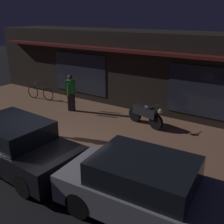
{
  "coord_description": "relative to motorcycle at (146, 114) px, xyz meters",
  "views": [
    {
      "loc": [
        5.54,
        -5.2,
        4.31
      ],
      "look_at": [
        0.48,
        2.4,
        0.95
      ],
      "focal_mm": 42.53,
      "sensor_mm": 36.0,
      "label": 1
    }
  ],
  "objects": [
    {
      "name": "ground_plane",
      "position": [
        -1.24,
        -3.67,
        -0.65
      ],
      "size": [
        60.0,
        60.0,
        0.0
      ],
      "primitive_type": "plane",
      "color": "black"
    },
    {
      "name": "sidewalk_slab",
      "position": [
        -1.24,
        -0.67,
        -0.57
      ],
      "size": [
        18.0,
        4.0,
        0.15
      ],
      "primitive_type": "cube",
      "color": "#8C6047",
      "rests_on": "ground_plane"
    },
    {
      "name": "storefront_building",
      "position": [
        -1.24,
        2.71,
        1.16
      ],
      "size": [
        18.0,
        3.3,
        3.6
      ],
      "color": "black",
      "rests_on": "ground_plane"
    },
    {
      "name": "bicycle_parked",
      "position": [
        -6.14,
        0.1,
        -0.14
      ],
      "size": [
        1.65,
        0.42,
        0.91
      ],
      "color": "black",
      "rests_on": "sidewalk_slab"
    },
    {
      "name": "motorcycle",
      "position": [
        0.0,
        0.0,
        0.0
      ],
      "size": [
        1.68,
        0.67,
        0.97
      ],
      "color": "black",
      "rests_on": "sidewalk_slab"
    },
    {
      "name": "person_photographer",
      "position": [
        -3.62,
        -0.32,
        0.38
      ],
      "size": [
        0.43,
        0.61,
        1.67
      ],
      "color": "#28232D",
      "rests_on": "sidewalk_slab"
    },
    {
      "name": "parked_car_across",
      "position": [
        2.25,
        -4.38,
        0.06
      ],
      "size": [
        4.2,
        2.01,
        1.42
      ],
      "color": "black",
      "rests_on": "ground_plane"
    },
    {
      "name": "parked_car_far",
      "position": [
        -1.96,
        -4.59,
        0.06
      ],
      "size": [
        4.18,
        1.96,
        1.42
      ],
      "color": "black",
      "rests_on": "ground_plane"
    }
  ]
}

